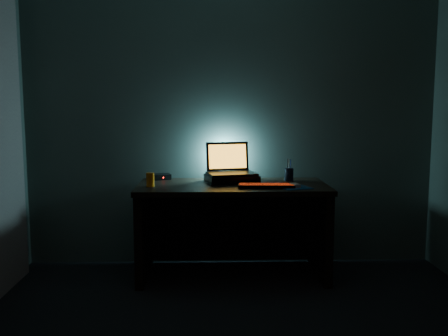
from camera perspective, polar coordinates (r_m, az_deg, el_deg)
name	(u,v)px	position (r m, az deg, el deg)	size (l,w,h in m)	color
room	(249,132)	(2.29, 2.84, 4.09)	(3.50, 4.00, 2.50)	black
desk	(232,215)	(4.05, 0.95, -5.35)	(1.50, 0.70, 0.75)	black
curtain	(1,136)	(4.01, -24.11, 3.38)	(0.06, 0.65, 2.30)	#A89487
riser	(232,178)	(4.06, 0.87, -1.19)	(0.40, 0.30, 0.06)	black
laptop	(230,167)	(4.10, 0.68, 0.15)	(0.43, 0.36, 0.26)	black
keyboard	(266,186)	(3.81, 4.86, -2.03)	(0.44, 0.16, 0.03)	black
mousepad	(295,187)	(3.83, 8.10, -2.22)	(0.22, 0.20, 0.00)	navy
mouse	(295,185)	(3.82, 8.11, -1.99)	(0.05, 0.09, 0.03)	#9B9BA1
pen_cup	(289,175)	(4.16, 7.43, -0.75)	(0.07, 0.07, 0.10)	black
juice_glass	(150,180)	(3.87, -8.42, -1.33)	(0.06, 0.06, 0.11)	orange
router	(162,177)	(4.24, -7.13, -0.99)	(0.17, 0.15, 0.05)	black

